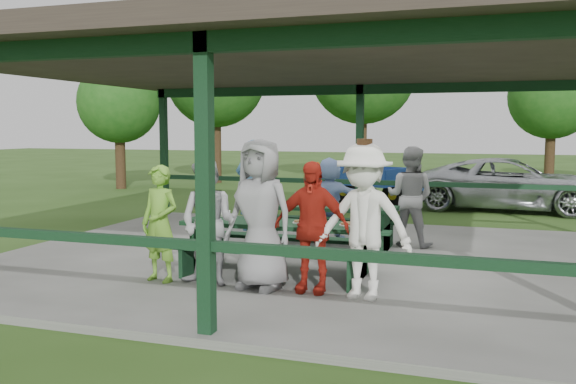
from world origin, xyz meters
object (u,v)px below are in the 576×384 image
(spectator_lblue, at_px, (330,198))
(farm_trailer, at_px, (356,186))
(picnic_table_near, at_px, (278,241))
(spectator_blue, at_px, (253,185))
(contestant_green, at_px, (160,224))
(contestant_white_fedora, at_px, (364,222))
(picnic_table_far, at_px, (322,221))
(spectator_grey, at_px, (410,196))
(contestant_grey_mid, at_px, (260,214))
(contestant_grey_left, at_px, (208,223))
(contestant_red, at_px, (311,227))
(pickup_truck, at_px, (511,184))

(spectator_lblue, xyz_separation_m, farm_trailer, (-0.62, 5.35, -0.27))
(picnic_table_near, relative_size, spectator_blue, 1.48)
(contestant_green, relative_size, contestant_white_fedora, 0.81)
(picnic_table_far, relative_size, contestant_green, 1.61)
(picnic_table_far, xyz_separation_m, spectator_blue, (-1.83, 1.36, 0.45))
(spectator_blue, height_order, spectator_grey, spectator_blue)
(contestant_grey_mid, xyz_separation_m, spectator_lblue, (-0.03, 3.73, -0.20))
(picnic_table_far, xyz_separation_m, contestant_green, (-1.49, -2.88, 0.32))
(contestant_grey_left, distance_m, spectator_lblue, 3.84)
(contestant_white_fedora, bearing_deg, spectator_blue, 134.78)
(contestant_red, bearing_deg, picnic_table_far, 103.77)
(picnic_table_near, relative_size, spectator_grey, 1.56)
(contestant_grey_left, xyz_separation_m, spectator_grey, (2.19, 3.58, 0.05))
(spectator_lblue, bearing_deg, spectator_grey, 166.89)
(contestant_grey_mid, distance_m, spectator_grey, 3.82)
(spectator_blue, bearing_deg, contestant_grey_mid, 90.26)
(contestant_grey_left, bearing_deg, pickup_truck, 71.95)
(contestant_green, height_order, contestant_grey_left, contestant_grey_left)
(contestant_red, bearing_deg, picnic_table_near, 134.67)
(contestant_white_fedora, relative_size, spectator_lblue, 1.27)
(contestant_grey_left, xyz_separation_m, spectator_blue, (-1.04, 4.22, 0.09))
(picnic_table_far, bearing_deg, contestant_grey_left, -105.26)
(picnic_table_near, relative_size, contestant_green, 1.73)
(picnic_table_far, bearing_deg, contestant_green, -117.42)
(spectator_blue, bearing_deg, pickup_truck, -154.49)
(picnic_table_near, distance_m, contestant_red, 1.10)
(spectator_blue, bearing_deg, spectator_lblue, 142.97)
(picnic_table_far, bearing_deg, spectator_lblue, 96.53)
(contestant_grey_mid, distance_m, spectator_blue, 4.53)
(contestant_green, bearing_deg, picnic_table_far, 73.19)
(contestant_red, height_order, spectator_blue, spectator_blue)
(contestant_grey_left, distance_m, pickup_truck, 10.70)
(contestant_grey_mid, bearing_deg, picnic_table_far, 100.21)
(contestant_grey_left, distance_m, farm_trailer, 9.13)
(spectator_grey, bearing_deg, spectator_blue, -0.35)
(contestant_green, height_order, spectator_lblue, contestant_green)
(spectator_grey, bearing_deg, contestant_green, 62.04)
(contestant_green, distance_m, contestant_grey_left, 0.71)
(contestant_red, bearing_deg, spectator_blue, 122.02)
(picnic_table_far, height_order, pickup_truck, pickup_truck)
(picnic_table_far, xyz_separation_m, contestant_white_fedora, (1.29, -2.86, 0.48))
(picnic_table_near, xyz_separation_m, contestant_grey_left, (-0.67, -0.86, 0.35))
(contestant_grey_left, height_order, farm_trailer, contestant_grey_left)
(picnic_table_far, distance_m, contestant_red, 2.84)
(contestant_white_fedora, height_order, spectator_blue, contestant_white_fedora)
(pickup_truck, bearing_deg, contestant_red, 168.36)
(spectator_blue, xyz_separation_m, farm_trailer, (1.10, 4.91, -0.42))
(contestant_grey_left, xyz_separation_m, spectator_lblue, (0.68, 3.78, -0.06))
(spectator_lblue, distance_m, spectator_grey, 1.53)
(spectator_blue, distance_m, spectator_grey, 3.29)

